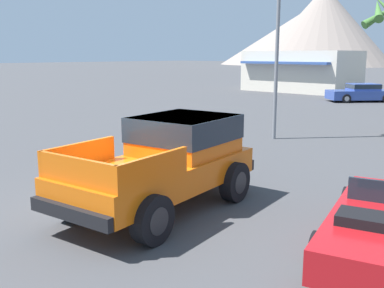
{
  "coord_description": "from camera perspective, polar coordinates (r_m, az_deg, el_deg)",
  "views": [
    {
      "loc": [
        7.17,
        -5.69,
        3.25
      ],
      "look_at": [
        0.37,
        1.36,
        1.28
      ],
      "focal_mm": 42.0,
      "sensor_mm": 36.0,
      "label": 1
    }
  ],
  "objects": [
    {
      "name": "ground_plane",
      "position": [
        9.71,
        -7.22,
        -8.28
      ],
      "size": [
        320.0,
        320.0,
        0.0
      ],
      "primitive_type": "plane",
      "color": "#424244"
    },
    {
      "name": "orange_pickup_truck",
      "position": [
        9.64,
        -2.87,
        -1.61
      ],
      "size": [
        2.88,
        5.11,
        1.91
      ],
      "rotation": [
        0.0,
        0.0,
        0.16
      ],
      "color": "orange",
      "rests_on": "ground_plane"
    },
    {
      "name": "parked_car_blue",
      "position": [
        33.52,
        20.73,
        6.14
      ],
      "size": [
        4.38,
        4.56,
        1.25
      ],
      "rotation": [
        0.0,
        0.0,
        2.4
      ],
      "color": "#334C9E",
      "rests_on": "ground_plane"
    },
    {
      "name": "street_lamp_post",
      "position": [
        17.62,
        10.93,
        16.53
      ],
      "size": [
        0.9,
        0.24,
        8.23
      ],
      "color": "slate",
      "rests_on": "ground_plane"
    },
    {
      "name": "storefront_building",
      "position": [
        41.43,
        13.7,
        8.98
      ],
      "size": [
        9.27,
        6.13,
        3.53
      ],
      "color": "beige",
      "rests_on": "ground_plane"
    }
  ]
}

